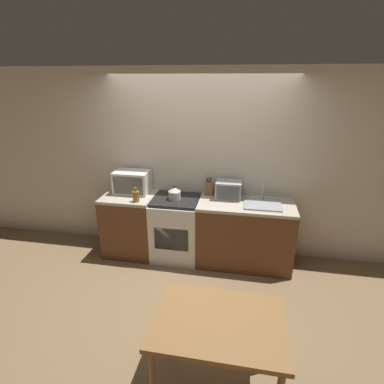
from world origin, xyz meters
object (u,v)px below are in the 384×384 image
at_px(stove_range, 176,228).
at_px(dining_table, 219,330).
at_px(microwave, 132,182).
at_px(toaster_oven, 228,190).
at_px(kettle, 175,193).
at_px(bottle, 136,196).

xyz_separation_m(stove_range, dining_table, (0.79, -1.95, 0.21)).
height_order(microwave, toaster_oven, microwave).
bearing_deg(toaster_oven, kettle, -166.24).
height_order(stove_range, kettle, kettle).
relative_size(stove_range, dining_table, 0.91).
bearing_deg(dining_table, toaster_oven, 92.32).
bearing_deg(bottle, stove_range, 21.62).
xyz_separation_m(toaster_oven, dining_table, (0.09, -2.11, -0.36)).
bearing_deg(toaster_oven, stove_range, -167.73).
bearing_deg(toaster_oven, dining_table, -87.68).
relative_size(kettle, microwave, 0.40).
height_order(toaster_oven, dining_table, toaster_oven).
distance_m(kettle, dining_table, 2.11).
bearing_deg(stove_range, microwave, 169.61).
xyz_separation_m(microwave, dining_table, (1.45, -2.07, -0.40)).
height_order(kettle, dining_table, kettle).
xyz_separation_m(kettle, bottle, (-0.48, -0.17, -0.01)).
xyz_separation_m(kettle, microwave, (-0.65, 0.14, 0.07)).
relative_size(kettle, bottle, 0.96).
bearing_deg(dining_table, stove_range, 112.04).
distance_m(microwave, dining_table, 2.56).
distance_m(stove_range, microwave, 0.91).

